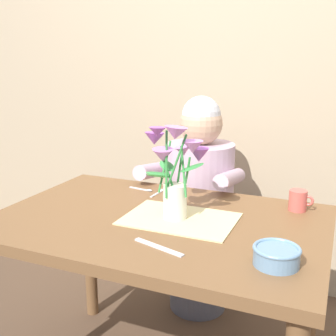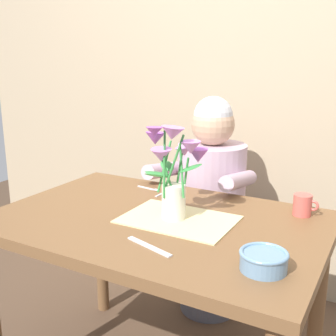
{
  "view_description": "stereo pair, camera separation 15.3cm",
  "coord_description": "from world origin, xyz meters",
  "views": [
    {
      "loc": [
        0.6,
        -1.31,
        1.31
      ],
      "look_at": [
        0.02,
        0.05,
        0.92
      ],
      "focal_mm": 44.94,
      "sensor_mm": 36.0,
      "label": 1
    },
    {
      "loc": [
        0.74,
        -1.25,
        1.31
      ],
      "look_at": [
        0.02,
        0.05,
        0.92
      ],
      "focal_mm": 44.94,
      "sensor_mm": 36.0,
      "label": 2
    }
  ],
  "objects": [
    {
      "name": "spoon_1",
      "position": [
        -0.12,
        0.28,
        0.74
      ],
      "size": [
        0.02,
        0.12,
        0.01
      ],
      "color": "silver",
      "rests_on": "dining_table"
    },
    {
      "name": "dining_table",
      "position": [
        0.0,
        0.0,
        0.64
      ],
      "size": [
        1.2,
        0.8,
        0.74
      ],
      "color": "brown",
      "rests_on": "ground_plane"
    },
    {
      "name": "seated_person",
      "position": [
        -0.05,
        0.62,
        0.56
      ],
      "size": [
        0.45,
        0.47,
        1.14
      ],
      "rotation": [
        0.0,
        0.0,
        -0.01
      ],
      "color": "#4C4C56",
      "rests_on": "ground_plane"
    },
    {
      "name": "ceramic_bowl",
      "position": [
        0.46,
        -0.2,
        0.77
      ],
      "size": [
        0.14,
        0.14,
        0.06
      ],
      "color": "#6689A8",
      "rests_on": "dining_table"
    },
    {
      "name": "striped_placemat",
      "position": [
        0.08,
        0.02,
        0.74
      ],
      "size": [
        0.4,
        0.28,
        0.0
      ],
      "primitive_type": "cube",
      "color": "beige",
      "rests_on": "dining_table"
    },
    {
      "name": "dinner_knife",
      "position": [
        0.1,
        -0.23,
        0.74
      ],
      "size": [
        0.19,
        0.07,
        0.0
      ],
      "primitive_type": "cube",
      "rotation": [
        0.0,
        0.0,
        -0.3
      ],
      "color": "silver",
      "rests_on": "dining_table"
    },
    {
      "name": "spoon_0",
      "position": [
        -0.2,
        0.28,
        0.74
      ],
      "size": [
        0.12,
        0.03,
        0.01
      ],
      "color": "silver",
      "rests_on": "dining_table"
    },
    {
      "name": "wood_panel_backdrop",
      "position": [
        0.0,
        1.05,
        1.25
      ],
      "size": [
        4.0,
        0.1,
        2.5
      ],
      "primitive_type": "cube",
      "color": "tan",
      "rests_on": "ground_plane"
    },
    {
      "name": "coffee_cup",
      "position": [
        0.46,
        0.28,
        0.78
      ],
      "size": [
        0.09,
        0.07,
        0.08
      ],
      "color": "#CC564C",
      "rests_on": "dining_table"
    },
    {
      "name": "flower_vase",
      "position": [
        0.06,
        0.02,
        0.93
      ],
      "size": [
        0.26,
        0.23,
        0.35
      ],
      "color": "silver",
      "rests_on": "dining_table"
    }
  ]
}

